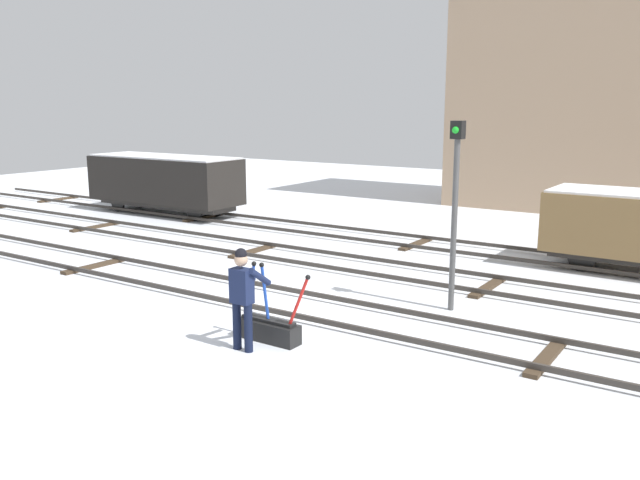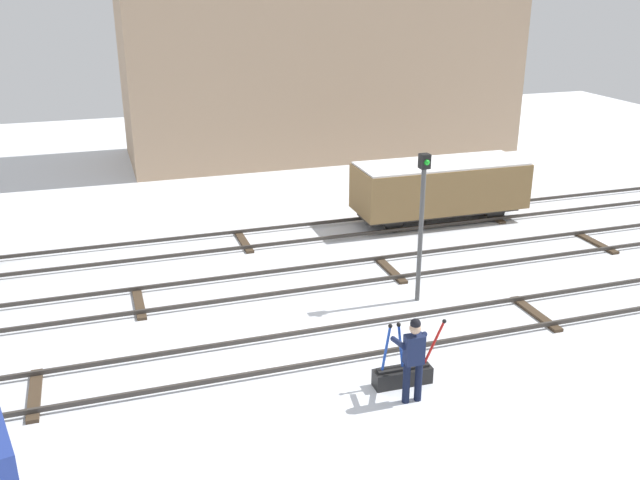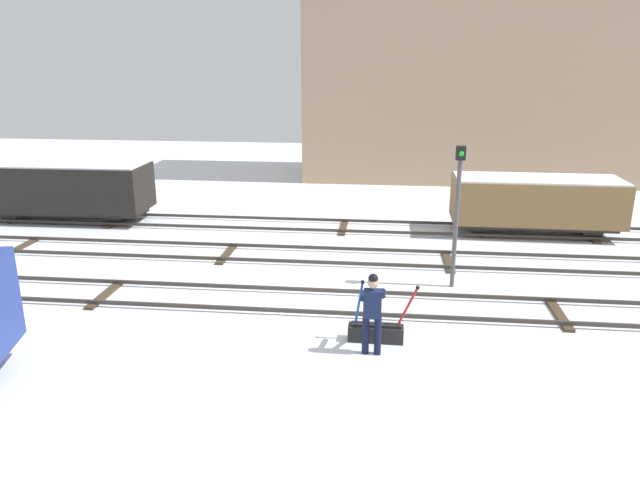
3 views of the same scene
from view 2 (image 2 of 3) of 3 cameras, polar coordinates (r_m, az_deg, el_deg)
The scene contains 9 objects.
ground_plane at distance 16.13m, azimuth -0.66°, elevation -9.00°, with size 60.00×60.00×0.00m, color silver.
track_main_line at distance 16.08m, azimuth -0.66°, elevation -8.65°, with size 44.00×1.94×0.18m.
track_siding_near at distance 19.27m, azimuth -3.97°, elevation -3.50°, with size 44.00×1.94×0.18m.
track_siding_far at distance 22.46m, azimuth -6.20°, elevation 0.03°, with size 44.00×1.94×0.18m.
switch_lever_frame at distance 14.95m, azimuth 6.70°, elevation -10.67°, with size 1.55×0.38×1.45m.
rail_worker at distance 14.05m, azimuth 7.54°, elevation -9.15°, with size 0.54×0.70×1.83m.
signal_post at distance 17.80m, azimuth 8.23°, elevation 2.14°, with size 0.24×0.32×3.91m.
apartment_building at distance 33.45m, azimuth 0.13°, elevation 18.10°, with size 18.23×6.17×12.92m.
freight_car_near_switch at distance 24.32m, azimuth 9.67°, elevation 4.24°, with size 5.84×2.14×2.07m.
Camera 2 is at (-4.16, -13.38, 8.00)m, focal length 39.60 mm.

